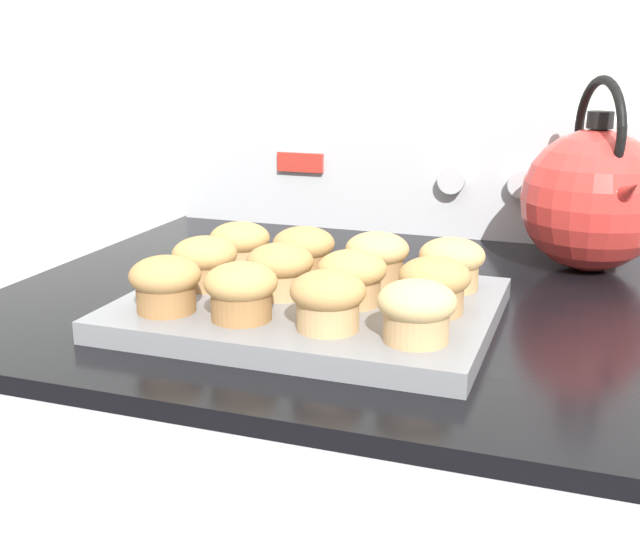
{
  "coord_description": "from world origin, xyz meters",
  "views": [
    {
      "loc": [
        0.27,
        -0.48,
        1.2
      ],
      "look_at": [
        0.01,
        0.25,
        0.98
      ],
      "focal_mm": 45.0,
      "sensor_mm": 36.0,
      "label": 1
    }
  ],
  "objects_px": {
    "muffin_pan": "(315,309)",
    "muffin_r2_c3": "(452,262)",
    "muffin_r1_c0": "(205,261)",
    "muffin_r0_c0": "(165,283)",
    "muffin_r2_c1": "(304,250)",
    "muffin_r1_c2": "(352,276)",
    "muffin_r1_c1": "(280,269)",
    "tea_kettle": "(593,197)",
    "muffin_r2_c0": "(240,245)",
    "muffin_r0_c2": "(328,299)",
    "muffin_r0_c3": "(417,310)",
    "muffin_r0_c1": "(241,290)",
    "muffin_r1_c3": "(434,284)",
    "muffin_r2_c2": "(377,256)"
  },
  "relations": [
    {
      "from": "muffin_r0_c1",
      "to": "muffin_r0_c0",
      "type": "bearing_deg",
      "value": -178.05
    },
    {
      "from": "muffin_r0_c0",
      "to": "muffin_r2_c3",
      "type": "distance_m",
      "value": 0.29
    },
    {
      "from": "muffin_r0_c2",
      "to": "muffin_r0_c3",
      "type": "relative_size",
      "value": 1.0
    },
    {
      "from": "muffin_r1_c3",
      "to": "tea_kettle",
      "type": "height_order",
      "value": "tea_kettle"
    },
    {
      "from": "muffin_r1_c2",
      "to": "muffin_r0_c1",
      "type": "bearing_deg",
      "value": -136.5
    },
    {
      "from": "muffin_r2_c0",
      "to": "tea_kettle",
      "type": "bearing_deg",
      "value": 29.8
    },
    {
      "from": "muffin_pan",
      "to": "muffin_r0_c2",
      "type": "bearing_deg",
      "value": -62.71
    },
    {
      "from": "muffin_pan",
      "to": "muffin_r2_c1",
      "type": "distance_m",
      "value": 0.1
    },
    {
      "from": "muffin_pan",
      "to": "tea_kettle",
      "type": "distance_m",
      "value": 0.39
    },
    {
      "from": "muffin_r2_c3",
      "to": "muffin_r0_c1",
      "type": "bearing_deg",
      "value": -135.35
    },
    {
      "from": "muffin_r1_c0",
      "to": "tea_kettle",
      "type": "relative_size",
      "value": 0.29
    },
    {
      "from": "muffin_r0_c1",
      "to": "muffin_r0_c3",
      "type": "relative_size",
      "value": 1.0
    },
    {
      "from": "muffin_r1_c2",
      "to": "muffin_r2_c0",
      "type": "distance_m",
      "value": 0.18
    },
    {
      "from": "muffin_pan",
      "to": "tea_kettle",
      "type": "relative_size",
      "value": 1.55
    },
    {
      "from": "muffin_r1_c3",
      "to": "muffin_r2_c2",
      "type": "relative_size",
      "value": 1.0
    },
    {
      "from": "muffin_pan",
      "to": "muffin_r0_c2",
      "type": "distance_m",
      "value": 0.1
    },
    {
      "from": "muffin_r0_c0",
      "to": "muffin_r0_c1",
      "type": "height_order",
      "value": "same"
    },
    {
      "from": "muffin_r1_c0",
      "to": "muffin_r0_c1",
      "type": "bearing_deg",
      "value": -45.88
    },
    {
      "from": "muffin_pan",
      "to": "muffin_r0_c2",
      "type": "xyz_separation_m",
      "value": [
        0.04,
        -0.08,
        0.04
      ]
    },
    {
      "from": "muffin_r1_c2",
      "to": "muffin_r2_c1",
      "type": "relative_size",
      "value": 1.0
    },
    {
      "from": "muffin_r0_c3",
      "to": "muffin_r2_c0",
      "type": "bearing_deg",
      "value": 146.22
    },
    {
      "from": "muffin_r1_c3",
      "to": "muffin_r2_c1",
      "type": "bearing_deg",
      "value": 153.45
    },
    {
      "from": "muffin_pan",
      "to": "muffin_r1_c0",
      "type": "xyz_separation_m",
      "value": [
        -0.12,
        0.0,
        0.04
      ]
    },
    {
      "from": "muffin_r1_c1",
      "to": "muffin_r2_c3",
      "type": "relative_size",
      "value": 1.0
    },
    {
      "from": "muffin_r2_c2",
      "to": "muffin_r0_c0",
      "type": "bearing_deg",
      "value": -134.43
    },
    {
      "from": "muffin_r0_c0",
      "to": "muffin_r2_c1",
      "type": "distance_m",
      "value": 0.18
    },
    {
      "from": "muffin_r0_c2",
      "to": "muffin_r0_c3",
      "type": "xyz_separation_m",
      "value": [
        0.08,
        -0.0,
        0.0
      ]
    },
    {
      "from": "muffin_r1_c0",
      "to": "muffin_r0_c0",
      "type": "bearing_deg",
      "value": -88.42
    },
    {
      "from": "muffin_pan",
      "to": "muffin_r2_c3",
      "type": "relative_size",
      "value": 5.32
    },
    {
      "from": "muffin_r2_c1",
      "to": "tea_kettle",
      "type": "xyz_separation_m",
      "value": [
        0.3,
        0.21,
        0.04
      ]
    },
    {
      "from": "muffin_r2_c0",
      "to": "muffin_r2_c3",
      "type": "bearing_deg",
      "value": 0.8
    },
    {
      "from": "muffin_pan",
      "to": "muffin_r0_c1",
      "type": "height_order",
      "value": "muffin_r0_c1"
    },
    {
      "from": "muffin_r2_c0",
      "to": "muffin_r2_c2",
      "type": "xyz_separation_m",
      "value": [
        0.16,
        0.0,
        0.0
      ]
    },
    {
      "from": "muffin_r1_c2",
      "to": "muffin_r1_c1",
      "type": "bearing_deg",
      "value": 178.57
    },
    {
      "from": "muffin_r1_c2",
      "to": "muffin_r2_c0",
      "type": "relative_size",
      "value": 1.0
    },
    {
      "from": "muffin_pan",
      "to": "muffin_r1_c0",
      "type": "bearing_deg",
      "value": 179.15
    },
    {
      "from": "muffin_r1_c2",
      "to": "muffin_r2_c3",
      "type": "bearing_deg",
      "value": 45.76
    },
    {
      "from": "muffin_pan",
      "to": "muffin_r2_c0",
      "type": "distance_m",
      "value": 0.15
    },
    {
      "from": "muffin_r0_c2",
      "to": "muffin_r2_c0",
      "type": "xyz_separation_m",
      "value": [
        -0.16,
        0.16,
        0.0
      ]
    },
    {
      "from": "muffin_r0_c2",
      "to": "muffin_r2_c3",
      "type": "xyz_separation_m",
      "value": [
        0.08,
        0.16,
        0.0
      ]
    },
    {
      "from": "muffin_r2_c1",
      "to": "tea_kettle",
      "type": "relative_size",
      "value": 0.29
    },
    {
      "from": "muffin_r1_c1",
      "to": "tea_kettle",
      "type": "relative_size",
      "value": 0.29
    },
    {
      "from": "muffin_r0_c0",
      "to": "muffin_r1_c0",
      "type": "height_order",
      "value": "same"
    },
    {
      "from": "muffin_r0_c1",
      "to": "tea_kettle",
      "type": "height_order",
      "value": "tea_kettle"
    },
    {
      "from": "muffin_r0_c2",
      "to": "tea_kettle",
      "type": "bearing_deg",
      "value": 60.28
    },
    {
      "from": "muffin_r1_c1",
      "to": "muffin_r1_c0",
      "type": "bearing_deg",
      "value": 178.57
    },
    {
      "from": "muffin_r1_c0",
      "to": "muffin_r2_c2",
      "type": "bearing_deg",
      "value": 26.0
    },
    {
      "from": "muffin_r0_c0",
      "to": "muffin_r1_c3",
      "type": "relative_size",
      "value": 1.0
    },
    {
      "from": "muffin_r1_c0",
      "to": "muffin_r2_c2",
      "type": "relative_size",
      "value": 1.0
    },
    {
      "from": "muffin_r0_c1",
      "to": "muffin_r2_c2",
      "type": "xyz_separation_m",
      "value": [
        0.08,
        0.16,
        0.0
      ]
    }
  ]
}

